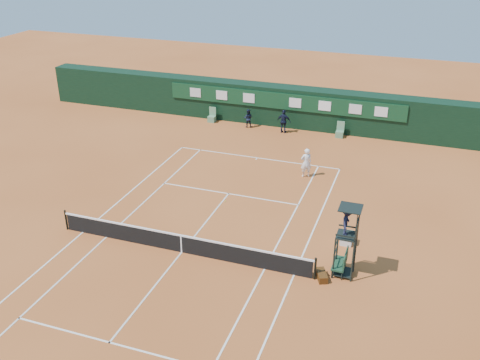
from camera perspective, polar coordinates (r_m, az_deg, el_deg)
name	(u,v)px	position (r m, az deg, el deg)	size (l,w,h in m)	color
ground	(182,252)	(25.76, -6.23, -7.67)	(90.00, 90.00, 0.00)	#BB602C
court_lines	(182,252)	(25.75, -6.23, -7.65)	(11.05, 23.85, 0.01)	silver
tennis_net	(181,243)	(25.48, -6.28, -6.71)	(12.90, 0.10, 1.10)	black
back_wall	(285,106)	(41.16, 4.80, 7.90)	(40.00, 1.65, 3.00)	black
linesman_chair_left	(212,118)	(42.05, -3.01, 6.64)	(0.55, 0.50, 1.15)	#598861
linesman_chair_right	(340,133)	(39.57, 10.59, 4.96)	(0.55, 0.50, 1.15)	#56835E
umpire_chair	(347,227)	(23.24, 11.37, -4.94)	(0.96, 0.95, 3.42)	black
player_bench	(342,261)	(24.34, 10.82, -8.54)	(0.56, 1.20, 1.10)	#183C26
tennis_bag	(322,275)	(24.08, 8.69, -10.03)	(0.38, 0.87, 0.33)	black
cooler	(346,238)	(26.56, 11.29, -6.09)	(0.57, 0.57, 0.65)	silver
tennis_ball	(225,201)	(29.97, -1.58, -2.27)	(0.06, 0.06, 0.06)	#D9ED37
player	(306,163)	(32.77, 7.07, 1.84)	(0.67, 0.44, 1.84)	white
ball_kid_left	(248,118)	(40.73, 0.86, 6.60)	(0.69, 0.54, 1.42)	black
ball_kid_right	(284,121)	(39.68, 4.69, 6.25)	(1.03, 0.43, 1.76)	black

